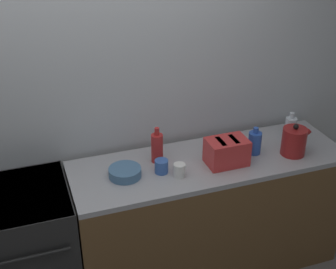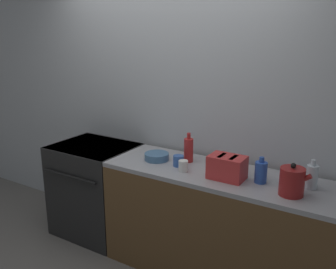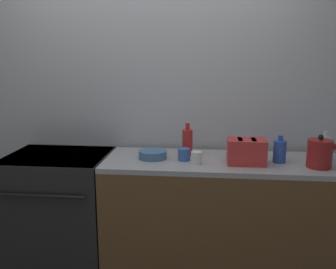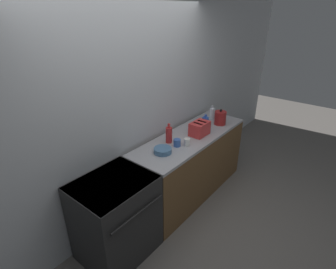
{
  "view_description": "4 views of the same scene",
  "coord_description": "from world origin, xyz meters",
  "px_view_note": "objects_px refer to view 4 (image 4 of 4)",
  "views": [
    {
      "loc": [
        -0.49,
        -2.14,
        2.55
      ],
      "look_at": [
        0.39,
        0.37,
        1.12
      ],
      "focal_mm": 50.0,
      "sensor_mm": 36.0,
      "label": 1
    },
    {
      "loc": [
        1.76,
        -2.22,
        1.99
      ],
      "look_at": [
        0.17,
        0.33,
        1.14
      ],
      "focal_mm": 40.0,
      "sensor_mm": 36.0,
      "label": 2
    },
    {
      "loc": [
        0.47,
        -2.35,
        1.67
      ],
      "look_at": [
        0.19,
        0.31,
        1.09
      ],
      "focal_mm": 40.0,
      "sensor_mm": 36.0,
      "label": 3
    },
    {
      "loc": [
        -1.94,
        -1.4,
        2.4
      ],
      "look_at": [
        0.21,
        0.33,
        1.08
      ],
      "focal_mm": 28.0,
      "sensor_mm": 36.0,
      "label": 4
    }
  ],
  "objects_px": {
    "stove": "(116,217)",
    "bowl": "(163,150)",
    "bottle_clear": "(212,114)",
    "kettle": "(220,118)",
    "cup_blue": "(177,143)",
    "cup_white": "(187,142)",
    "toaster": "(200,129)",
    "bottle_blue": "(205,122)",
    "bottle_red": "(169,135)"
  },
  "relations": [
    {
      "from": "bottle_red",
      "to": "bottle_blue",
      "type": "relative_size",
      "value": 1.28
    },
    {
      "from": "kettle",
      "to": "cup_blue",
      "type": "xyz_separation_m",
      "value": [
        -0.93,
        0.07,
        -0.05
      ]
    },
    {
      "from": "stove",
      "to": "cup_white",
      "type": "height_order",
      "value": "cup_white"
    },
    {
      "from": "kettle",
      "to": "bottle_blue",
      "type": "relative_size",
      "value": 1.17
    },
    {
      "from": "toaster",
      "to": "cup_white",
      "type": "relative_size",
      "value": 2.99
    },
    {
      "from": "stove",
      "to": "bowl",
      "type": "distance_m",
      "value": 0.88
    },
    {
      "from": "bottle_red",
      "to": "bottle_clear",
      "type": "bearing_deg",
      "value": -1.51
    },
    {
      "from": "kettle",
      "to": "bowl",
      "type": "distance_m",
      "value": 1.17
    },
    {
      "from": "stove",
      "to": "bottle_blue",
      "type": "distance_m",
      "value": 1.74
    },
    {
      "from": "kettle",
      "to": "bottle_red",
      "type": "height_order",
      "value": "bottle_red"
    },
    {
      "from": "stove",
      "to": "bottle_clear",
      "type": "height_order",
      "value": "bottle_clear"
    },
    {
      "from": "bottle_clear",
      "to": "cup_white",
      "type": "distance_m",
      "value": 0.94
    },
    {
      "from": "cup_white",
      "to": "stove",
      "type": "bearing_deg",
      "value": 173.18
    },
    {
      "from": "bottle_red",
      "to": "cup_blue",
      "type": "distance_m",
      "value": 0.15
    },
    {
      "from": "bottle_blue",
      "to": "bowl",
      "type": "bearing_deg",
      "value": 179.57
    },
    {
      "from": "bottle_red",
      "to": "kettle",
      "type": "bearing_deg",
      "value": -13.2
    },
    {
      "from": "toaster",
      "to": "bowl",
      "type": "distance_m",
      "value": 0.68
    },
    {
      "from": "kettle",
      "to": "toaster",
      "type": "distance_m",
      "value": 0.49
    },
    {
      "from": "toaster",
      "to": "bottle_clear",
      "type": "distance_m",
      "value": 0.59
    },
    {
      "from": "cup_blue",
      "to": "bowl",
      "type": "bearing_deg",
      "value": 172.69
    },
    {
      "from": "stove",
      "to": "bowl",
      "type": "xyz_separation_m",
      "value": [
        0.74,
        -0.02,
        0.47
      ]
    },
    {
      "from": "toaster",
      "to": "bowl",
      "type": "bearing_deg",
      "value": 174.38
    },
    {
      "from": "bowl",
      "to": "toaster",
      "type": "bearing_deg",
      "value": -5.62
    },
    {
      "from": "stove",
      "to": "toaster",
      "type": "height_order",
      "value": "toaster"
    },
    {
      "from": "stove",
      "to": "bowl",
      "type": "bearing_deg",
      "value": -1.22
    },
    {
      "from": "bottle_clear",
      "to": "bowl",
      "type": "height_order",
      "value": "bottle_clear"
    },
    {
      "from": "bottle_blue",
      "to": "stove",
      "type": "bearing_deg",
      "value": 179.22
    },
    {
      "from": "stove",
      "to": "cup_blue",
      "type": "relative_size",
      "value": 10.21
    },
    {
      "from": "stove",
      "to": "toaster",
      "type": "bearing_deg",
      "value": -3.32
    },
    {
      "from": "bottle_clear",
      "to": "bottle_red",
      "type": "bearing_deg",
      "value": 178.49
    },
    {
      "from": "cup_white",
      "to": "bottle_blue",
      "type": "bearing_deg",
      "value": 10.14
    },
    {
      "from": "stove",
      "to": "cup_white",
      "type": "relative_size",
      "value": 10.23
    },
    {
      "from": "toaster",
      "to": "cup_white",
      "type": "bearing_deg",
      "value": -172.56
    },
    {
      "from": "bottle_blue",
      "to": "bottle_clear",
      "type": "distance_m",
      "value": 0.35
    },
    {
      "from": "kettle",
      "to": "bottle_red",
      "type": "bearing_deg",
      "value": 166.8
    },
    {
      "from": "bottle_blue",
      "to": "bottle_red",
      "type": "bearing_deg",
      "value": 170.1
    },
    {
      "from": "kettle",
      "to": "bowl",
      "type": "bearing_deg",
      "value": 174.85
    },
    {
      "from": "cup_blue",
      "to": "cup_white",
      "type": "xyz_separation_m",
      "value": [
        0.09,
        -0.08,
        -0.0
      ]
    },
    {
      "from": "bottle_blue",
      "to": "cup_blue",
      "type": "bearing_deg",
      "value": -178.05
    },
    {
      "from": "bottle_blue",
      "to": "bottle_clear",
      "type": "relative_size",
      "value": 0.92
    },
    {
      "from": "bottle_red",
      "to": "bowl",
      "type": "xyz_separation_m",
      "value": [
        -0.25,
        -0.11,
        -0.07
      ]
    },
    {
      "from": "bottle_clear",
      "to": "bowl",
      "type": "bearing_deg",
      "value": -176.22
    },
    {
      "from": "toaster",
      "to": "bottle_blue",
      "type": "bearing_deg",
      "value": 13.98
    },
    {
      "from": "bottle_blue",
      "to": "kettle",
      "type": "bearing_deg",
      "value": -21.64
    },
    {
      "from": "bottle_blue",
      "to": "bottle_clear",
      "type": "bearing_deg",
      "value": 14.91
    },
    {
      "from": "cup_white",
      "to": "kettle",
      "type": "bearing_deg",
      "value": 0.51
    },
    {
      "from": "bottle_blue",
      "to": "cup_white",
      "type": "xyz_separation_m",
      "value": [
        -0.59,
        -0.11,
        -0.04
      ]
    },
    {
      "from": "toaster",
      "to": "bottle_clear",
      "type": "relative_size",
      "value": 1.26
    },
    {
      "from": "toaster",
      "to": "stove",
      "type": "bearing_deg",
      "value": 176.68
    },
    {
      "from": "bowl",
      "to": "bottle_red",
      "type": "bearing_deg",
      "value": 23.51
    }
  ]
}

